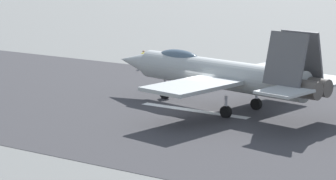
{
  "coord_description": "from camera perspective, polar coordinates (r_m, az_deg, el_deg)",
  "views": [
    {
      "loc": [
        -24.06,
        39.79,
        10.6
      ],
      "look_at": [
        -0.73,
        4.34,
        2.2
      ],
      "focal_mm": 77.76,
      "sensor_mm": 36.0,
      "label": 1
    }
  ],
  "objects": [
    {
      "name": "ground_plane",
      "position": [
        47.69,
        2.13,
        -1.65
      ],
      "size": [
        400.0,
        400.0,
        0.0
      ],
      "primitive_type": "plane",
      "color": "slate"
    },
    {
      "name": "runway_strip",
      "position": [
        47.68,
        2.15,
        -1.64
      ],
      "size": [
        240.0,
        26.0,
        0.02
      ],
      "color": "#363538",
      "rests_on": "ground"
    },
    {
      "name": "fighter_jet",
      "position": [
        47.81,
        4.04,
        1.34
      ],
      "size": [
        17.92,
        14.14,
        5.64
      ],
      "color": "#979C9B",
      "rests_on": "ground"
    },
    {
      "name": "crew_person",
      "position": [
        64.47,
        -1.93,
        2.44
      ],
      "size": [
        0.4,
        0.67,
        1.59
      ],
      "color": "#1E2338",
      "rests_on": "ground"
    },
    {
      "name": "marker_cone_mid",
      "position": [
        61.13,
        2.24,
        1.46
      ],
      "size": [
        0.44,
        0.44,
        0.55
      ],
      "primitive_type": "cone",
      "color": "orange",
      "rests_on": "ground"
    }
  ]
}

